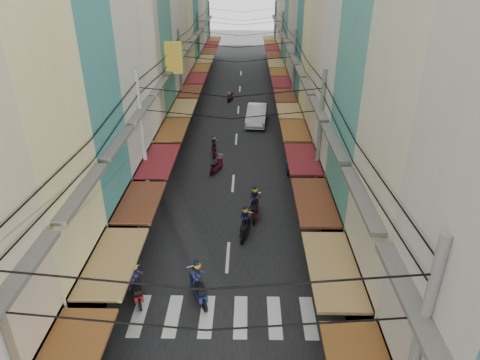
# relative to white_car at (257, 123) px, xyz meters

# --- Properties ---
(ground) EXTENTS (160.00, 160.00, 0.00)m
(ground) POSITION_rel_white_car_xyz_m (-1.77, -18.07, 0.00)
(ground) COLOR slate
(ground) RESTS_ON ground
(road) EXTENTS (10.00, 80.00, 0.02)m
(road) POSITION_rel_white_car_xyz_m (-1.77, 1.93, 0.01)
(road) COLOR black
(road) RESTS_ON ground
(sidewalk_left) EXTENTS (3.00, 80.00, 0.06)m
(sidewalk_left) POSITION_rel_white_car_xyz_m (-8.27, 1.93, 0.03)
(sidewalk_left) COLOR slate
(sidewalk_left) RESTS_ON ground
(sidewalk_right) EXTENTS (3.00, 80.00, 0.06)m
(sidewalk_right) POSITION_rel_white_car_xyz_m (4.73, 1.93, 0.03)
(sidewalk_right) COLOR slate
(sidewalk_right) RESTS_ON ground
(crosswalk) EXTENTS (7.55, 2.40, 0.01)m
(crosswalk) POSITION_rel_white_car_xyz_m (-1.77, -24.07, 0.03)
(crosswalk) COLOR silver
(crosswalk) RESTS_ON ground
(building_row_left) EXTENTS (7.80, 67.67, 23.70)m
(building_row_left) POSITION_rel_white_car_xyz_m (-9.69, -1.51, 9.78)
(building_row_left) COLOR beige
(building_row_left) RESTS_ON ground
(building_row_right) EXTENTS (7.80, 68.98, 22.59)m
(building_row_right) POSITION_rel_white_car_xyz_m (6.15, -1.62, 9.41)
(building_row_right) COLOR teal
(building_row_right) RESTS_ON ground
(utility_poles) EXTENTS (10.20, 66.13, 8.20)m
(utility_poles) POSITION_rel_white_car_xyz_m (-1.77, -3.06, 6.59)
(utility_poles) COLOR gray
(utility_poles) RESTS_ON ground
(white_car) EXTENTS (5.96, 2.79, 2.04)m
(white_car) POSITION_rel_white_car_xyz_m (0.00, 0.00, 0.00)
(white_car) COLOR silver
(white_car) RESTS_ON ground
(bicycle) EXTENTS (1.72, 1.02, 1.11)m
(bicycle) POSITION_rel_white_car_xyz_m (3.75, -17.95, 0.00)
(bicycle) COLOR black
(bicycle) RESTS_ON ground
(moving_scooters) EXTENTS (8.02, 32.08, 2.01)m
(moving_scooters) POSITION_rel_white_car_xyz_m (-2.24, -16.13, 0.56)
(moving_scooters) COLOR black
(moving_scooters) RESTS_ON ground
(parked_scooters) EXTENTS (13.17, 15.87, 1.00)m
(parked_scooters) POSITION_rel_white_car_xyz_m (2.46, -22.23, 0.48)
(parked_scooters) COLOR black
(parked_scooters) RESTS_ON ground
(pedestrians) EXTENTS (10.81, 24.03, 2.21)m
(pedestrians) POSITION_rel_white_car_xyz_m (-5.77, -16.17, 1.05)
(pedestrians) COLOR black
(pedestrians) RESTS_ON ground
(market_umbrella) EXTENTS (2.24, 2.24, 2.36)m
(market_umbrella) POSITION_rel_white_car_xyz_m (5.05, -24.50, 2.08)
(market_umbrella) COLOR #B2B2B7
(market_umbrella) RESTS_ON ground
(traffic_sign) EXTENTS (0.10, 0.63, 2.85)m
(traffic_sign) POSITION_rel_white_car_xyz_m (3.48, -17.43, 2.07)
(traffic_sign) COLOR gray
(traffic_sign) RESTS_ON ground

